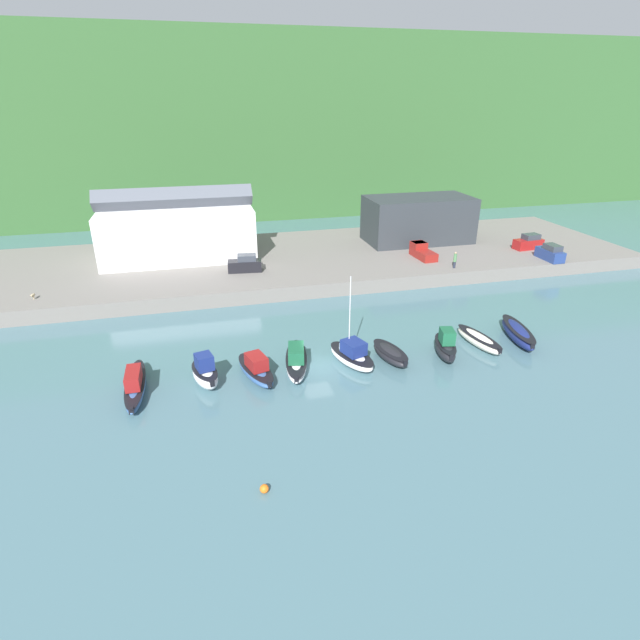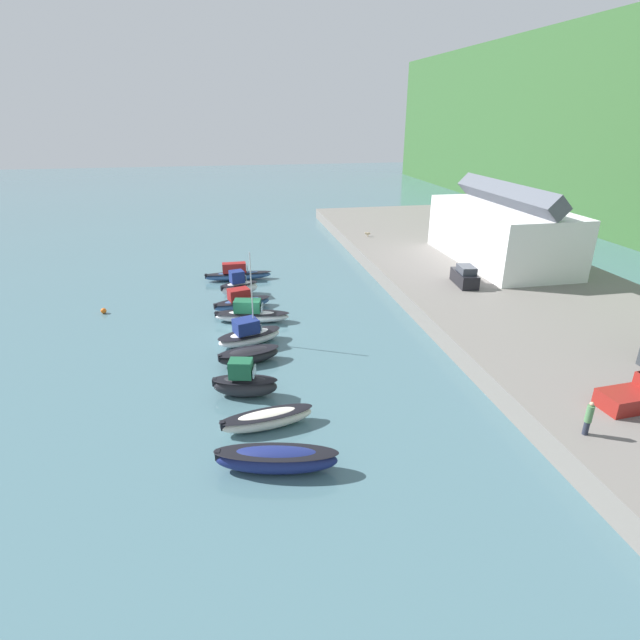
{
  "view_description": "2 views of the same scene",
  "coord_description": "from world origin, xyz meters",
  "px_view_note": "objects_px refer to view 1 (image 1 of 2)",
  "views": [
    {
      "loc": [
        -9.42,
        -37.89,
        22.08
      ],
      "look_at": [
        2.01,
        7.2,
        1.2
      ],
      "focal_mm": 28.0,
      "sensor_mm": 36.0,
      "label": 1
    },
    {
      "loc": [
        43.29,
        -1.7,
        18.82
      ],
      "look_at": [
        1.82,
        6.33,
        1.22
      ],
      "focal_mm": 28.0,
      "sensor_mm": 36.0,
      "label": 2
    }
  ],
  "objects_px": {
    "moored_boat_0": "(135,385)",
    "moored_boat_7": "(479,340)",
    "pickup_truck_0": "(422,251)",
    "moored_boat_6": "(445,346)",
    "moored_boat_2": "(256,369)",
    "moored_boat_4": "(352,355)",
    "parked_car_0": "(245,264)",
    "mooring_buoy_0": "(264,489)",
    "moored_boat_3": "(296,360)",
    "moored_boat_5": "(390,354)",
    "dog_on_quay": "(33,295)",
    "moored_boat_8": "(518,333)",
    "parked_car_2": "(550,253)",
    "person_on_quay": "(455,260)",
    "moored_boat_1": "(205,373)",
    "parked_car_1": "(529,243)"
  },
  "relations": [
    {
      "from": "moored_boat_1",
      "to": "moored_boat_6",
      "type": "distance_m",
      "value": 21.7
    },
    {
      "from": "parked_car_0",
      "to": "mooring_buoy_0",
      "type": "relative_size",
      "value": 7.81
    },
    {
      "from": "dog_on_quay",
      "to": "mooring_buoy_0",
      "type": "relative_size",
      "value": 1.58
    },
    {
      "from": "moored_boat_8",
      "to": "parked_car_0",
      "type": "distance_m",
      "value": 33.33
    },
    {
      "from": "moored_boat_6",
      "to": "moored_boat_3",
      "type": "bearing_deg",
      "value": -172.53
    },
    {
      "from": "moored_boat_3",
      "to": "mooring_buoy_0",
      "type": "distance_m",
      "value": 15.39
    },
    {
      "from": "moored_boat_8",
      "to": "dog_on_quay",
      "type": "relative_size",
      "value": 8.25
    },
    {
      "from": "pickup_truck_0",
      "to": "moored_boat_6",
      "type": "bearing_deg",
      "value": -113.79
    },
    {
      "from": "parked_car_1",
      "to": "dog_on_quay",
      "type": "height_order",
      "value": "parked_car_1"
    },
    {
      "from": "moored_boat_0",
      "to": "moored_boat_3",
      "type": "xyz_separation_m",
      "value": [
        13.5,
        0.78,
        0.04
      ]
    },
    {
      "from": "moored_boat_4",
      "to": "pickup_truck_0",
      "type": "relative_size",
      "value": 1.69
    },
    {
      "from": "parked_car_2",
      "to": "dog_on_quay",
      "type": "xyz_separation_m",
      "value": [
        -64.49,
        1.29,
        -0.46
      ]
    },
    {
      "from": "moored_boat_6",
      "to": "dog_on_quay",
      "type": "distance_m",
      "value": 44.21
    },
    {
      "from": "parked_car_0",
      "to": "moored_boat_5",
      "type": "bearing_deg",
      "value": -149.89
    },
    {
      "from": "pickup_truck_0",
      "to": "parked_car_2",
      "type": "bearing_deg",
      "value": -22.05
    },
    {
      "from": "moored_boat_0",
      "to": "mooring_buoy_0",
      "type": "height_order",
      "value": "moored_boat_0"
    },
    {
      "from": "moored_boat_3",
      "to": "person_on_quay",
      "type": "height_order",
      "value": "person_on_quay"
    },
    {
      "from": "person_on_quay",
      "to": "dog_on_quay",
      "type": "bearing_deg",
      "value": 178.39
    },
    {
      "from": "moored_boat_0",
      "to": "dog_on_quay",
      "type": "bearing_deg",
      "value": 121.23
    },
    {
      "from": "parked_car_0",
      "to": "parked_car_2",
      "type": "bearing_deg",
      "value": -90.96
    },
    {
      "from": "moored_boat_8",
      "to": "moored_boat_6",
      "type": "bearing_deg",
      "value": -159.14
    },
    {
      "from": "parked_car_0",
      "to": "pickup_truck_0",
      "type": "bearing_deg",
      "value": -83.36
    },
    {
      "from": "moored_boat_4",
      "to": "mooring_buoy_0",
      "type": "relative_size",
      "value": 14.65
    },
    {
      "from": "moored_boat_1",
      "to": "parked_car_1",
      "type": "distance_m",
      "value": 53.08
    },
    {
      "from": "moored_boat_2",
      "to": "parked_car_0",
      "type": "relative_size",
      "value": 1.46
    },
    {
      "from": "mooring_buoy_0",
      "to": "moored_boat_1",
      "type": "bearing_deg",
      "value": 101.96
    },
    {
      "from": "person_on_quay",
      "to": "moored_boat_2",
      "type": "bearing_deg",
      "value": -147.1
    },
    {
      "from": "moored_boat_3",
      "to": "dog_on_quay",
      "type": "distance_m",
      "value": 31.82
    },
    {
      "from": "moored_boat_5",
      "to": "parked_car_1",
      "type": "height_order",
      "value": "parked_car_1"
    },
    {
      "from": "parked_car_1",
      "to": "dog_on_quay",
      "type": "distance_m",
      "value": 65.07
    },
    {
      "from": "moored_boat_1",
      "to": "moored_boat_5",
      "type": "height_order",
      "value": "moored_boat_1"
    },
    {
      "from": "moored_boat_6",
      "to": "parked_car_2",
      "type": "xyz_separation_m",
      "value": [
        25.24,
        19.01,
        1.6
      ]
    },
    {
      "from": "person_on_quay",
      "to": "mooring_buoy_0",
      "type": "height_order",
      "value": "person_on_quay"
    },
    {
      "from": "moored_boat_7",
      "to": "parked_car_0",
      "type": "distance_m",
      "value": 30.46
    },
    {
      "from": "moored_boat_4",
      "to": "moored_boat_2",
      "type": "bearing_deg",
      "value": 162.84
    },
    {
      "from": "moored_boat_2",
      "to": "parked_car_2",
      "type": "relative_size",
      "value": 1.51
    },
    {
      "from": "moored_boat_1",
      "to": "moored_boat_4",
      "type": "bearing_deg",
      "value": -13.38
    },
    {
      "from": "moored_boat_0",
      "to": "moored_boat_7",
      "type": "xyz_separation_m",
      "value": [
        31.47,
        0.65,
        -0.13
      ]
    },
    {
      "from": "moored_boat_2",
      "to": "moored_boat_3",
      "type": "height_order",
      "value": "moored_boat_3"
    },
    {
      "from": "moored_boat_2",
      "to": "dog_on_quay",
      "type": "bearing_deg",
      "value": 121.99
    },
    {
      "from": "moored_boat_3",
      "to": "moored_boat_6",
      "type": "distance_m",
      "value": 13.82
    },
    {
      "from": "moored_boat_5",
      "to": "parked_car_0",
      "type": "height_order",
      "value": "parked_car_0"
    },
    {
      "from": "moored_boat_0",
      "to": "parked_car_0",
      "type": "height_order",
      "value": "parked_car_0"
    },
    {
      "from": "moored_boat_4",
      "to": "parked_car_2",
      "type": "relative_size",
      "value": 1.95
    },
    {
      "from": "mooring_buoy_0",
      "to": "parked_car_2",
      "type": "bearing_deg",
      "value": 36.21
    },
    {
      "from": "pickup_truck_0",
      "to": "person_on_quay",
      "type": "relative_size",
      "value": 2.27
    },
    {
      "from": "moored_boat_4",
      "to": "moored_boat_5",
      "type": "xyz_separation_m",
      "value": [
        3.59,
        -0.25,
        -0.2
      ]
    },
    {
      "from": "moored_boat_2",
      "to": "moored_boat_4",
      "type": "xyz_separation_m",
      "value": [
        8.69,
        0.26,
        0.07
      ]
    },
    {
      "from": "moored_boat_3",
      "to": "moored_boat_4",
      "type": "height_order",
      "value": "moored_boat_4"
    },
    {
      "from": "moored_boat_0",
      "to": "pickup_truck_0",
      "type": "relative_size",
      "value": 1.68
    }
  ]
}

